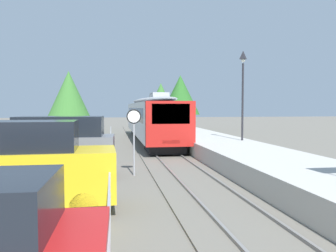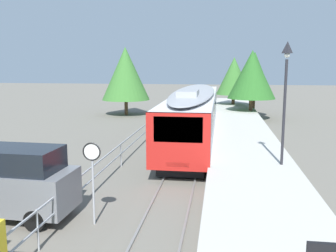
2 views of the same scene
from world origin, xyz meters
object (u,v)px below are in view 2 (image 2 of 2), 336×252
object	(u,v)px
speed_limit_sign	(92,163)
commuter_train	(194,111)
parked_van_grey	(6,181)
platform_lamp_mid_platform	(286,80)

from	to	relation	value
speed_limit_sign	commuter_train	bearing A→B (deg)	80.50
commuter_train	speed_limit_sign	world-z (taller)	commuter_train
commuter_train	parked_van_grey	size ratio (longest dim) A/B	3.88
commuter_train	speed_limit_sign	distance (m)	14.05
commuter_train	parked_van_grey	bearing A→B (deg)	-111.97
platform_lamp_mid_platform	parked_van_grey	distance (m)	11.74
commuter_train	platform_lamp_mid_platform	distance (m)	10.03
commuter_train	speed_limit_sign	bearing A→B (deg)	-99.50
platform_lamp_mid_platform	speed_limit_sign	size ratio (longest dim) A/B	1.91
commuter_train	speed_limit_sign	size ratio (longest dim) A/B	6.89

